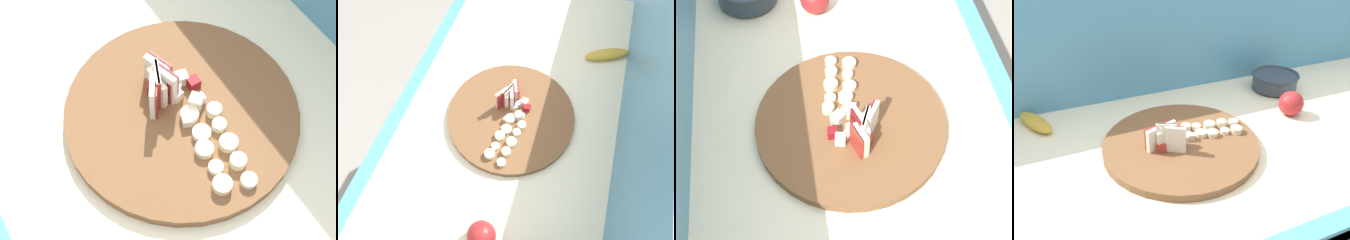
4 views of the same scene
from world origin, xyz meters
TOP-DOWN VIEW (x-y plane):
  - ground at (0.00, 0.00)m, footprint 10.00×10.00m
  - tiled_countertop at (0.00, -0.00)m, footprint 1.56×0.66m
  - tile_backsplash at (0.00, 0.35)m, footprint 2.40×0.04m
  - cutting_board at (-0.15, 0.02)m, footprint 0.37×0.37m
  - apple_wedge_fan at (-0.20, 0.00)m, footprint 0.09×0.06m
  - apple_dice_pile at (-0.18, 0.03)m, footprint 0.10×0.08m
  - banana_slice_rows at (-0.07, 0.03)m, footprint 0.16×0.09m
  - banana_peel at (-0.47, 0.26)m, footprint 0.10×0.15m
  - whole_apple at (0.19, 0.05)m, footprint 0.07×0.07m

SIDE VIEW (x-z plane):
  - ground at x=0.00m, z-range 0.00..0.00m
  - tiled_countertop at x=0.00m, z-range 0.00..0.89m
  - tile_backsplash at x=0.00m, z-range 0.00..1.26m
  - cutting_board at x=-0.15m, z-range 0.89..0.91m
  - banana_peel at x=-0.47m, z-range 0.89..0.92m
  - banana_slice_rows at x=-0.07m, z-range 0.91..0.92m
  - apple_dice_pile at x=-0.18m, z-range 0.91..0.93m
  - whole_apple at x=0.19m, z-range 0.89..0.96m
  - apple_wedge_fan at x=-0.20m, z-range 0.90..0.97m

